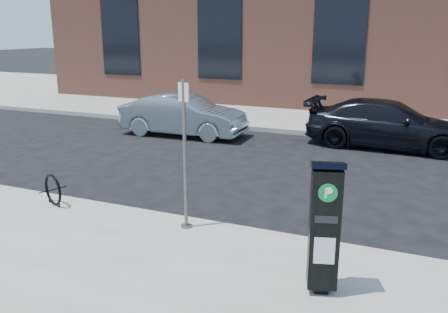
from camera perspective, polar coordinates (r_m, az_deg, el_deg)
The scene contains 10 objects.
ground at distance 8.35m, azimuth -1.99°, elevation -8.71°, with size 120.00×120.00×0.00m, color black.
sidewalk_far at distance 21.41m, azimuth 14.12°, elevation 5.86°, with size 60.00×12.00×0.15m, color gray.
curb_near at distance 8.30m, azimuth -2.05°, elevation -8.29°, with size 60.00×0.12×0.16m, color #9E9B93.
curb_far at distance 15.63m, azimuth 10.53°, elevation 2.73°, with size 60.00×0.12×0.16m, color #9E9B93.
building at distance 24.13m, azimuth 15.97°, elevation 16.47°, with size 28.00×10.05×8.25m.
parking_kiosk at distance 5.99m, azimuth 11.98°, elevation -8.17°, with size 0.48×0.45×1.73m.
sign_pole at distance 7.68m, azimuth -4.72°, elevation -0.02°, with size 0.21×0.20×2.46m.
bike_rack at distance 9.47m, azimuth -19.89°, elevation -3.79°, with size 0.59×0.28×0.61m.
car_silver at distance 15.39m, azimuth -4.95°, elevation 5.01°, with size 1.42×4.08×1.35m, color #7E95A1.
car_dark at distance 14.58m, azimuth 19.17°, elevation 3.69°, with size 1.91×4.70×1.37m, color black.
Camera 1 is at (3.25, -6.90, 3.38)m, focal length 38.00 mm.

